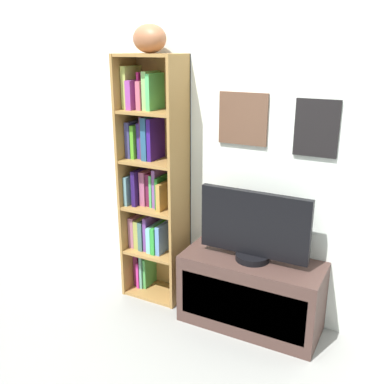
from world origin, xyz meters
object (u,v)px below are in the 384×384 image
Objects in this scene: bookshelf at (151,181)px; tv_stand at (251,293)px; football at (149,39)px; television at (254,227)px.

bookshelf reaches higher than tv_stand.
football is 0.37× the size of television.
football is at bearing -38.68° from bookshelf.
television reaches higher than tv_stand.
tv_stand is (0.81, -0.08, -0.63)m from bookshelf.
bookshelf is at bearing 141.32° from football.
bookshelf is at bearing 174.12° from tv_stand.
television is at bearing -3.82° from football.
football is 1.37m from television.
bookshelf is 1.03m from tv_stand.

